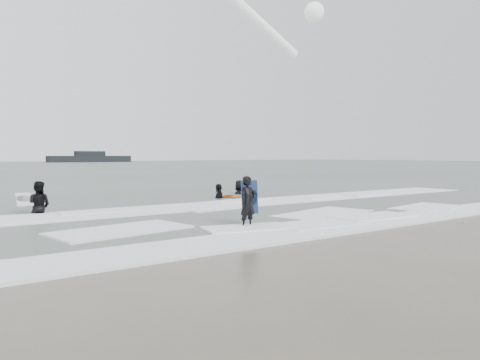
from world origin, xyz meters
TOP-DOWN VIEW (x-y plane):
  - ground at (0.00, 0.00)m, footprint 320.00×320.00m
  - surfer_centre at (-2.73, 0.80)m, footprint 0.59×0.44m
  - surfer_wading at (-6.80, 7.37)m, footprint 1.05×1.00m
  - surfer_breaker at (-6.78, 7.47)m, footprint 1.12×0.98m
  - surfer_right_near at (1.43, 8.71)m, footprint 1.02×1.16m
  - surfer_right_far at (3.57, 9.99)m, footprint 1.11×1.08m
  - surf_foam at (0.00, 3.70)m, footprint 30.03×9.06m
  - bodyboards at (-2.57, 5.83)m, footprint 9.85×8.18m
  - vessel_horizon at (34.97, 132.04)m, footprint 24.48×4.37m

SIDE VIEW (x-z plane):
  - ground at x=0.00m, z-range 0.00..0.00m
  - surfer_centre at x=-2.73m, z-range -0.75..0.75m
  - surfer_wading at x=-6.80m, z-range -0.86..0.86m
  - surfer_breaker at x=-6.78m, z-range -0.75..0.75m
  - surfer_right_near at x=1.43m, z-range -0.94..0.94m
  - surfer_right_far at x=3.57m, z-range -0.96..0.96m
  - surf_foam at x=0.00m, z-range 0.00..0.08m
  - bodyboards at x=-2.57m, z-range -0.13..1.12m
  - vessel_horizon at x=34.97m, z-range -0.42..2.91m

